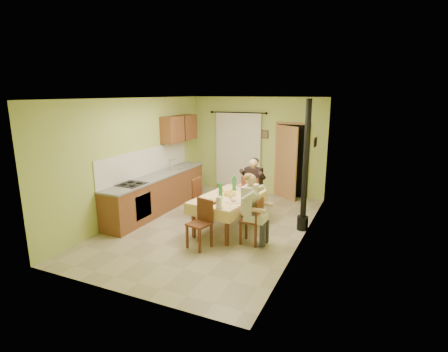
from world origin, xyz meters
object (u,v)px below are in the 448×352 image
at_px(chair_left, 203,207).
at_px(man_right, 251,201).
at_px(man_far, 253,180).
at_px(stove_flue, 305,184).
at_px(chair_near, 200,233).
at_px(chair_right, 251,230).
at_px(dining_table, 228,213).
at_px(chair_far, 252,204).

height_order(chair_left, man_right, man_right).
distance_m(man_far, stove_flue, 1.36).
height_order(chair_near, stove_flue, stove_flue).
relative_size(chair_right, man_right, 0.67).
bearing_deg(stove_flue, man_right, -124.87).
relative_size(chair_near, man_far, 0.68).
relative_size(chair_right, man_far, 0.67).
xyz_separation_m(chair_left, man_right, (1.48, -0.82, 0.59)).
bearing_deg(stove_flue, chair_left, -172.17).
bearing_deg(dining_table, chair_near, -90.93).
bearing_deg(chair_far, dining_table, -95.93).
bearing_deg(chair_left, man_far, 125.42).
bearing_deg(chair_near, chair_left, -50.34).
distance_m(chair_near, chair_left, 1.54).
bearing_deg(chair_right, stove_flue, -33.66).
height_order(chair_left, stove_flue, stove_flue).
height_order(chair_left, man_far, man_far).
distance_m(dining_table, chair_left, 0.86).
height_order(dining_table, man_right, man_right).
distance_m(chair_far, chair_right, 1.60).
bearing_deg(chair_near, chair_right, -130.59).
distance_m(chair_far, chair_left, 1.19).
distance_m(man_far, man_right, 1.61).
xyz_separation_m(chair_right, stove_flue, (0.77, 1.13, 0.74)).
xyz_separation_m(chair_left, man_far, (0.97, 0.71, 0.59)).
bearing_deg(man_far, man_right, -67.63).
relative_size(chair_left, man_right, 0.70).
relative_size(dining_table, chair_right, 2.03).
relative_size(chair_far, man_far, 0.72).
xyz_separation_m(dining_table, stove_flue, (1.48, 0.65, 0.64)).
xyz_separation_m(chair_near, chair_right, (0.84, 0.58, -0.00)).
distance_m(chair_near, man_right, 1.17).
bearing_deg(stove_flue, chair_right, -124.45).
relative_size(chair_far, stove_flue, 0.36).
bearing_deg(chair_right, chair_left, 62.14).
bearing_deg(chair_right, dining_table, 56.52).
relative_size(man_right, stove_flue, 0.50).
bearing_deg(man_far, chair_near, -94.74).
height_order(man_far, stove_flue, stove_flue).
bearing_deg(dining_table, chair_right, -27.67).
distance_m(chair_left, stove_flue, 2.40).
relative_size(man_far, man_right, 1.00).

